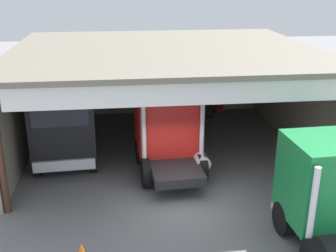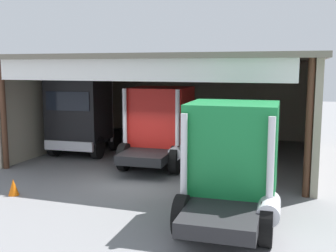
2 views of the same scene
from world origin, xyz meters
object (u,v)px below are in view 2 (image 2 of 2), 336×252
object	(u,v)px
truck_red_right_bay	(160,123)
tool_cart	(246,134)
oil_drum	(265,133)
traffic_cone	(13,187)
truck_black_center_left_bay	(81,116)
truck_green_yard_outside	(232,160)

from	to	relation	value
truck_red_right_bay	tool_cart	xyz separation A→B (m)	(2.89, 6.56, -1.33)
oil_drum	traffic_cone	bearing A→B (deg)	-118.73
tool_cart	truck_black_center_left_bay	bearing A→B (deg)	-140.97
tool_cart	traffic_cone	xyz separation A→B (m)	(-6.10, -12.26, -0.22)
truck_red_right_bay	traffic_cone	xyz separation A→B (m)	(-3.21, -5.70, -1.55)
truck_black_center_left_bay	truck_green_yard_outside	distance (m)	10.64
oil_drum	traffic_cone	distance (m)	14.80
truck_red_right_bay	traffic_cone	size ratio (longest dim) A/B	8.27
truck_black_center_left_bay	tool_cart	distance (m)	9.38
truck_black_center_left_bay	tool_cart	world-z (taller)	truck_black_center_left_bay
truck_black_center_left_bay	traffic_cone	xyz separation A→B (m)	(1.10, -6.43, -1.64)
oil_drum	traffic_cone	size ratio (longest dim) A/B	1.61
truck_black_center_left_bay	truck_red_right_bay	xyz separation A→B (m)	(4.31, -0.73, -0.09)
oil_drum	traffic_cone	xyz separation A→B (m)	(-7.11, -12.98, -0.17)
truck_black_center_left_bay	truck_green_yard_outside	bearing A→B (deg)	139.64
truck_black_center_left_bay	truck_green_yard_outside	world-z (taller)	truck_black_center_left_bay
tool_cart	truck_green_yard_outside	bearing A→B (deg)	-84.18
tool_cart	oil_drum	bearing A→B (deg)	35.32
truck_black_center_left_bay	oil_drum	bearing A→B (deg)	-144.38
truck_green_yard_outside	traffic_cone	xyz separation A→B (m)	(-7.36, 0.04, -1.47)
truck_green_yard_outside	traffic_cone	bearing A→B (deg)	177.51
truck_black_center_left_bay	truck_green_yard_outside	xyz separation A→B (m)	(8.46, -6.46, -0.17)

